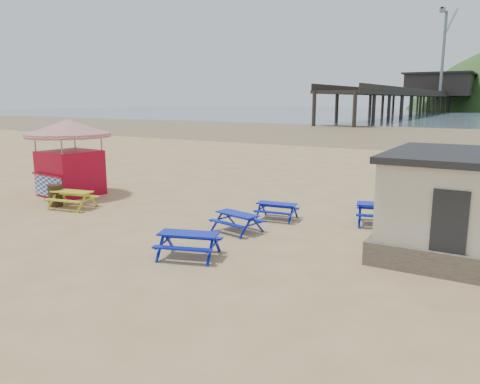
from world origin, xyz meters
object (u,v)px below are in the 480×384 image
Objects in this scene: picnic_table_yellow at (72,200)px; ice_cream_kiosk at (69,148)px; picnic_table_blue_b at (277,211)px; litter_bin at (55,195)px.

ice_cream_kiosk reaches higher than picnic_table_yellow.
litter_bin reaches higher than picnic_table_blue_b.
litter_bin is at bearing -49.76° from ice_cream_kiosk.
picnic_table_blue_b is 0.38× the size of ice_cream_kiosk.
litter_bin is (-9.58, -2.98, 0.17)m from picnic_table_blue_b.
picnic_table_blue_b is 9.08m from picnic_table_yellow.
picnic_table_yellow is 3.69m from ice_cream_kiosk.
ice_cream_kiosk is at bearing 129.94° from picnic_table_yellow.
picnic_table_yellow is at bearing -33.69° from ice_cream_kiosk.
litter_bin is at bearing 176.50° from picnic_table_yellow.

